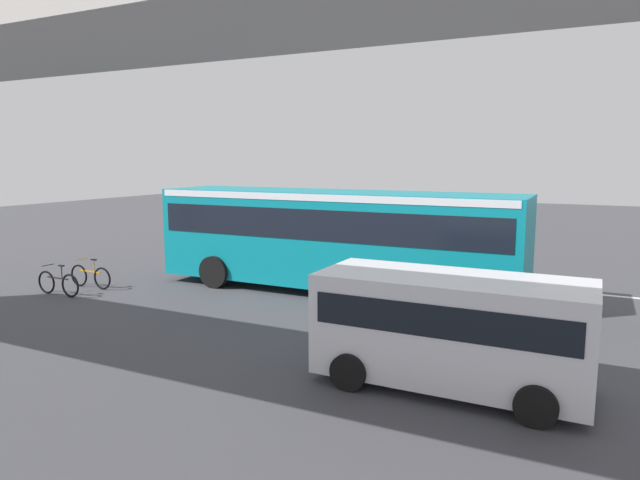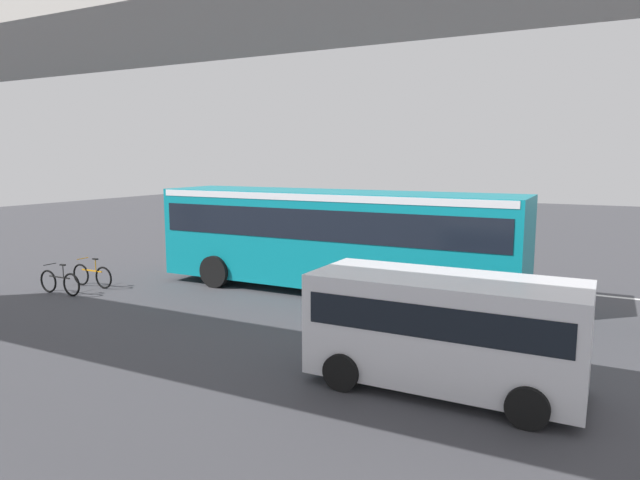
% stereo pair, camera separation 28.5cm
% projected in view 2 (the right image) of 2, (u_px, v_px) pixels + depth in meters
% --- Properties ---
extents(ground, '(80.00, 80.00, 0.00)m').
position_uv_depth(ground, '(355.00, 287.00, 18.23)').
color(ground, '#424247').
extents(city_bus, '(11.54, 2.85, 3.15)m').
position_uv_depth(city_bus, '(334.00, 232.00, 17.42)').
color(city_bus, '#0C8493').
rests_on(city_bus, ground).
extents(parked_van, '(4.80, 2.17, 2.05)m').
position_uv_depth(parked_van, '(444.00, 324.00, 10.09)').
color(parked_van, silver).
rests_on(parked_van, ground).
extents(bicycle_black, '(1.77, 0.44, 0.96)m').
position_uv_depth(bicycle_black, '(60.00, 282.00, 17.21)').
color(bicycle_black, black).
rests_on(bicycle_black, ground).
extents(bicycle_orange, '(1.77, 0.44, 0.96)m').
position_uv_depth(bicycle_orange, '(92.00, 276.00, 18.21)').
color(bicycle_orange, black).
rests_on(bicycle_orange, ground).
extents(traffic_sign, '(0.08, 0.60, 2.80)m').
position_uv_depth(traffic_sign, '(274.00, 215.00, 22.79)').
color(traffic_sign, slate).
rests_on(traffic_sign, ground).
extents(lane_dash_leftmost, '(2.00, 0.20, 0.01)m').
position_uv_depth(lane_dash_leftmost, '(633.00, 299.00, 16.70)').
color(lane_dash_leftmost, silver).
rests_on(lane_dash_leftmost, ground).
extents(lane_dash_left, '(2.00, 0.20, 0.01)m').
position_uv_depth(lane_dash_left, '(495.00, 285.00, 18.51)').
color(lane_dash_left, silver).
rests_on(lane_dash_left, ground).
extents(lane_dash_centre, '(2.00, 0.20, 0.01)m').
position_uv_depth(lane_dash_centre, '(382.00, 274.00, 20.33)').
color(lane_dash_centre, silver).
rests_on(lane_dash_centre, ground).
extents(lane_dash_right, '(2.00, 0.20, 0.01)m').
position_uv_depth(lane_dash_right, '(287.00, 264.00, 22.15)').
color(lane_dash_right, silver).
rests_on(lane_dash_right, ground).
extents(lane_dash_rightmost, '(2.00, 0.20, 0.01)m').
position_uv_depth(lane_dash_rightmost, '(207.00, 256.00, 23.97)').
color(lane_dash_rightmost, silver).
rests_on(lane_dash_rightmost, ground).
extents(pedestrian_overpass, '(27.84, 2.60, 7.02)m').
position_uv_depth(pedestrian_overpass, '(6.00, 75.00, 7.36)').
color(pedestrian_overpass, '#B2ADA5').
rests_on(pedestrian_overpass, ground).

